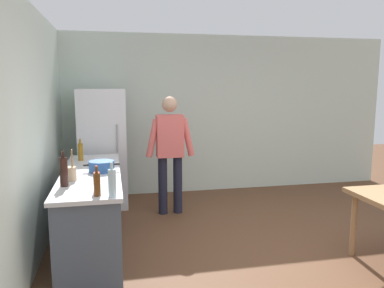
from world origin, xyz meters
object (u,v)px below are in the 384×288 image
refrigerator (103,149)px  bottle_water_clear (112,182)px  utensil_jar (71,173)px  bottle_oil_amber (80,152)px  bottle_sauce_red (97,181)px  bottle_wine_dark (64,171)px  person (170,147)px  bottle_beer_brown (97,184)px  cooking_pot (102,166)px

refrigerator → bottle_water_clear: bearing=-87.1°
utensil_jar → bottle_oil_amber: 1.06m
bottle_sauce_red → bottle_water_clear: (0.14, -0.19, 0.03)m
bottle_wine_dark → bottle_sauce_red: bottle_wine_dark is taller
person → bottle_sauce_red: size_ratio=7.08×
person → bottle_wine_dark: person is taller
bottle_sauce_red → bottle_beer_brown: size_ratio=0.92×
cooking_pot → bottle_beer_brown: 0.97m
refrigerator → bottle_beer_brown: refrigerator is taller
utensil_jar → bottle_sauce_red: size_ratio=1.33×
refrigerator → person: 1.10m
utensil_jar → bottle_sauce_red: 0.55m
utensil_jar → refrigerator: bearing=82.0°
bottle_sauce_red → bottle_beer_brown: bottle_beer_brown is taller
person → bottle_sauce_red: bearing=-117.0°
bottle_wine_dark → bottle_beer_brown: bottle_wine_dark is taller
bottle_beer_brown → bottle_oil_amber: 1.69m
bottle_sauce_red → bottle_oil_amber: size_ratio=0.86×
bottle_water_clear → bottle_oil_amber: bearing=102.7°
cooking_pot → utensil_jar: size_ratio=1.25×
bottle_beer_brown → bottle_sauce_red: bearing=92.7°
cooking_pot → bottle_water_clear: size_ratio=1.33×
bottle_beer_brown → bottle_oil_amber: size_ratio=0.93×
person → bottle_beer_brown: person is taller
utensil_jar → bottle_beer_brown: size_ratio=1.23×
bottle_beer_brown → bottle_oil_amber: (-0.26, 1.67, 0.01)m
cooking_pot → bottle_water_clear: bearing=-83.7°
refrigerator → utensil_jar: bearing=-98.0°
cooking_pot → bottle_oil_amber: 0.76m
person → cooking_pot: 1.40m
person → bottle_beer_brown: 2.22m
utensil_jar → bottle_beer_brown: bearing=-65.6°
refrigerator → cooking_pot: bearing=-89.3°
bottle_beer_brown → bottle_water_clear: (0.13, -0.05, 0.02)m
refrigerator → bottle_beer_brown: size_ratio=6.92×
utensil_jar → bottle_beer_brown: (0.28, -0.61, 0.03)m
person → bottle_water_clear: bearing=-111.7°
bottle_wine_dark → cooking_pot: bearing=59.5°
bottle_wine_dark → bottle_sauce_red: size_ratio=1.42×
refrigerator → bottle_sauce_red: (-0.00, -2.43, 0.10)m
refrigerator → bottle_water_clear: (0.13, -2.62, 0.13)m
utensil_jar → bottle_wine_dark: 0.23m
bottle_beer_brown → bottle_water_clear: size_ratio=0.87×
person → bottle_sauce_red: person is taller
utensil_jar → bottle_water_clear: utensil_jar is taller
bottle_sauce_red → bottle_beer_brown: bearing=-87.3°
cooking_pot → bottle_beer_brown: bottle_beer_brown is taller
utensil_jar → bottle_water_clear: 0.78m
cooking_pot → utensil_jar: bearing=-129.6°
bottle_beer_brown → bottle_water_clear: bearing=-21.4°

